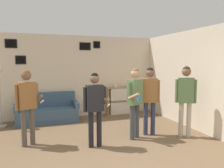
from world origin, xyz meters
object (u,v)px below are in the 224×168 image
at_px(person_spectator_far_right, 186,94).
at_px(bookshelf, 120,101).
at_px(person_player_foreground_left, 27,99).
at_px(person_watcher_holding_cup, 135,96).
at_px(couch, 48,112).
at_px(bottle_on_floor, 25,127).
at_px(person_spectator_near_bookshelf, 150,94).
at_px(drinking_cup, 116,86).
at_px(person_player_foreground_center, 95,102).
at_px(floor_lamp, 0,88).

bearing_deg(person_spectator_far_right, bookshelf, 102.42).
distance_m(person_player_foreground_left, person_watcher_holding_cup, 2.41).
xyz_separation_m(couch, bookshelf, (2.47, 0.20, 0.18)).
bearing_deg(bottle_on_floor, couch, 52.22).
bearing_deg(couch, person_spectator_near_bookshelf, -42.23).
bearing_deg(drinking_cup, couch, -175.09).
bearing_deg(person_player_foreground_center, floor_lamp, 132.50).
height_order(person_player_foreground_left, person_spectator_far_right, person_spectator_far_right).
bearing_deg(person_spectator_far_right, bottle_on_floor, 154.59).
xyz_separation_m(couch, person_watcher_holding_cup, (1.88, -2.25, 0.74)).
xyz_separation_m(person_spectator_near_bookshelf, drinking_cup, (-0.04, 2.32, -0.04)).
height_order(bookshelf, person_watcher_holding_cup, person_watcher_holding_cup).
relative_size(floor_lamp, person_player_foreground_center, 1.07).
bearing_deg(bookshelf, person_spectator_far_right, -77.58).
bearing_deg(person_spectator_near_bookshelf, person_player_foreground_center, -168.06).
xyz_separation_m(bookshelf, person_player_foreground_center, (-1.62, -2.63, 0.50)).
bearing_deg(drinking_cup, person_watcher_holding_cup, -99.79).
bearing_deg(couch, person_watcher_holding_cup, -50.21).
height_order(person_player_foreground_center, person_spectator_far_right, person_spectator_far_right).
relative_size(person_watcher_holding_cup, drinking_cup, 16.75).
height_order(person_spectator_near_bookshelf, drinking_cup, person_spectator_near_bookshelf).
xyz_separation_m(couch, person_spectator_far_right, (3.08, -2.55, 0.78)).
height_order(bookshelf, person_player_foreground_left, person_player_foreground_left).
xyz_separation_m(floor_lamp, person_player_foreground_center, (2.12, -2.31, -0.14)).
height_order(couch, floor_lamp, floor_lamp).
relative_size(bookshelf, person_spectator_far_right, 0.56).
distance_m(person_spectator_far_right, drinking_cup, 2.86).
bearing_deg(person_player_foreground_center, person_spectator_near_bookshelf, 11.94).
bearing_deg(person_player_foreground_center, person_spectator_far_right, -2.89).
relative_size(bookshelf, person_player_foreground_left, 0.58).
bearing_deg(drinking_cup, floor_lamp, -174.78).
xyz_separation_m(person_watcher_holding_cup, drinking_cup, (0.42, 2.45, -0.04)).
height_order(person_watcher_holding_cup, drinking_cup, person_watcher_holding_cup).
xyz_separation_m(floor_lamp, drinking_cup, (3.56, 0.33, -0.11)).
relative_size(floor_lamp, drinking_cup, 17.06).
height_order(person_player_foreground_center, person_watcher_holding_cup, person_watcher_holding_cup).
bearing_deg(drinking_cup, person_player_foreground_left, -143.38).
bearing_deg(person_player_foreground_left, floor_lamp, 113.47).
bearing_deg(floor_lamp, person_spectator_near_bookshelf, -28.99).
distance_m(person_player_foreground_left, drinking_cup, 3.49).
bearing_deg(floor_lamp, drinking_cup, 5.22).
xyz_separation_m(floor_lamp, person_player_foreground_left, (0.76, -1.76, -0.09)).
bearing_deg(floor_lamp, couch, 5.77).
relative_size(couch, floor_lamp, 1.07).
xyz_separation_m(person_watcher_holding_cup, person_spectator_near_bookshelf, (0.46, 0.13, 0.01)).
distance_m(person_player_foreground_center, drinking_cup, 3.01).
bearing_deg(couch, bookshelf, 4.55).
distance_m(bookshelf, drinking_cup, 0.55).
distance_m(bookshelf, person_player_foreground_left, 3.67).
height_order(couch, person_spectator_far_right, person_spectator_far_right).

